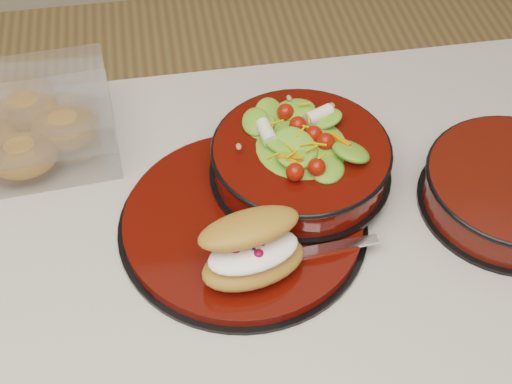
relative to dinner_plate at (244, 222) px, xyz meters
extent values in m
cube|color=beige|center=(0.07, -0.05, -0.03)|extent=(1.24, 0.74, 0.04)
cylinder|color=black|center=(0.00, 0.00, -0.01)|extent=(0.31, 0.31, 0.01)
cylinder|color=#4E0802|center=(0.00, 0.00, 0.00)|extent=(0.30, 0.30, 0.01)
torus|color=black|center=(0.01, -0.01, 0.01)|extent=(0.17, 0.17, 0.01)
cylinder|color=black|center=(0.08, 0.06, 0.01)|extent=(0.24, 0.24, 0.01)
cylinder|color=#4E0802|center=(0.08, 0.06, 0.04)|extent=(0.22, 0.22, 0.04)
torus|color=black|center=(0.08, 0.06, 0.06)|extent=(0.23, 0.23, 0.01)
ellipsoid|color=#4A8224|center=(0.08, 0.06, 0.05)|extent=(0.19, 0.19, 0.08)
sphere|color=#AF1307|center=(0.13, 0.06, 0.10)|extent=(0.02, 0.02, 0.02)
sphere|color=#AF1307|center=(0.11, 0.10, 0.10)|extent=(0.02, 0.02, 0.02)
sphere|color=#AF1307|center=(0.06, 0.10, 0.10)|extent=(0.02, 0.02, 0.02)
sphere|color=#AF1307|center=(0.04, 0.06, 0.10)|extent=(0.02, 0.02, 0.02)
sphere|color=#AF1307|center=(0.06, 0.02, 0.10)|extent=(0.02, 0.02, 0.02)
sphere|color=#AF1307|center=(0.11, 0.02, 0.10)|extent=(0.02, 0.02, 0.02)
cylinder|color=silver|center=(0.12, 0.10, 0.10)|extent=(0.04, 0.04, 0.02)
cylinder|color=silver|center=(0.04, 0.08, 0.10)|extent=(0.04, 0.03, 0.02)
cube|color=orange|center=(0.06, 0.03, 0.10)|extent=(0.03, 0.03, 0.01)
cube|color=orange|center=(0.13, 0.05, 0.10)|extent=(0.03, 0.02, 0.01)
ellipsoid|color=#AE6D35|center=(0.00, -0.08, 0.03)|extent=(0.14, 0.09, 0.03)
ellipsoid|color=white|center=(0.00, -0.08, 0.05)|extent=(0.12, 0.08, 0.02)
ellipsoid|color=#AE6D35|center=(0.00, -0.07, 0.07)|extent=(0.13, 0.08, 0.03)
sphere|color=#A80C2E|center=(-0.02, -0.08, 0.05)|extent=(0.01, 0.01, 0.01)
sphere|color=#A80C2E|center=(0.00, -0.09, 0.05)|extent=(0.01, 0.01, 0.01)
sphere|color=#191947|center=(-0.01, -0.08, 0.05)|extent=(0.01, 0.01, 0.01)
sphere|color=#191947|center=(0.01, -0.08, 0.05)|extent=(0.01, 0.01, 0.01)
sphere|color=#191947|center=(0.00, -0.09, 0.05)|extent=(0.01, 0.01, 0.01)
cube|color=silver|center=(0.08, -0.07, 0.01)|extent=(0.14, 0.02, 0.00)
cube|color=silver|center=(0.00, -0.07, 0.01)|extent=(0.04, 0.03, 0.00)
cube|color=white|center=(-0.27, 0.19, 0.01)|extent=(0.26, 0.19, 0.05)
cube|color=white|center=(-0.27, 0.19, 0.06)|extent=(0.26, 0.19, 0.04)
ellipsoid|color=#AE6D35|center=(-0.22, 0.19, 0.02)|extent=(0.09, 0.08, 0.05)
ellipsoid|color=#AE6D35|center=(-0.27, 0.23, 0.02)|extent=(0.09, 0.08, 0.05)
ellipsoid|color=#AE6D35|center=(-0.27, 0.15, 0.02)|extent=(0.09, 0.08, 0.05)
cylinder|color=black|center=(0.34, -0.02, -0.01)|extent=(0.23, 0.23, 0.01)
camera|label=1|loc=(-0.08, -0.56, 0.69)|focal=50.00mm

